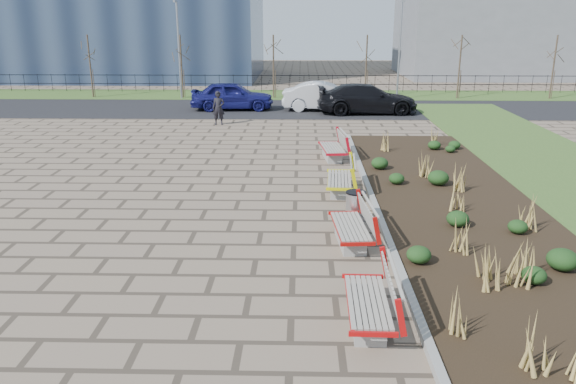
{
  "coord_description": "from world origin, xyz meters",
  "views": [
    {
      "loc": [
        1.82,
        -10.61,
        5.18
      ],
      "look_at": [
        1.5,
        3.0,
        0.9
      ],
      "focal_mm": 35.0,
      "sensor_mm": 36.0,
      "label": 1
    }
  ],
  "objects_px": {
    "bench_d": "(332,146)",
    "car_blue": "(232,96)",
    "pedestrian": "(219,108)",
    "car_black": "(367,99)",
    "car_silver": "(325,96)",
    "bench_a": "(368,298)",
    "lamp_west": "(179,51)",
    "bench_c": "(339,177)",
    "litter_bin": "(355,208)",
    "lamp_east": "(399,51)",
    "bench_b": "(350,224)"
  },
  "relations": [
    {
      "from": "pedestrian",
      "to": "car_blue",
      "type": "xyz_separation_m",
      "value": [
        0.13,
        4.61,
        -0.01
      ]
    },
    {
      "from": "pedestrian",
      "to": "lamp_west",
      "type": "xyz_separation_m",
      "value": [
        -3.73,
        9.0,
        2.21
      ]
    },
    {
      "from": "bench_a",
      "to": "pedestrian",
      "type": "bearing_deg",
      "value": 106.75
    },
    {
      "from": "bench_c",
      "to": "car_silver",
      "type": "distance_m",
      "value": 15.61
    },
    {
      "from": "bench_a",
      "to": "lamp_west",
      "type": "relative_size",
      "value": 0.35
    },
    {
      "from": "bench_a",
      "to": "bench_d",
      "type": "distance_m",
      "value": 11.93
    },
    {
      "from": "bench_c",
      "to": "litter_bin",
      "type": "bearing_deg",
      "value": -81.2
    },
    {
      "from": "car_blue",
      "to": "lamp_east",
      "type": "relative_size",
      "value": 0.78
    },
    {
      "from": "bench_d",
      "to": "car_blue",
      "type": "bearing_deg",
      "value": 107.9
    },
    {
      "from": "litter_bin",
      "to": "lamp_west",
      "type": "relative_size",
      "value": 0.14
    },
    {
      "from": "bench_a",
      "to": "lamp_west",
      "type": "bearing_deg",
      "value": 109.04
    },
    {
      "from": "lamp_west",
      "to": "lamp_east",
      "type": "distance_m",
      "value": 14.0
    },
    {
      "from": "bench_d",
      "to": "lamp_east",
      "type": "bearing_deg",
      "value": 66.42
    },
    {
      "from": "bench_b",
      "to": "car_silver",
      "type": "relative_size",
      "value": 0.44
    },
    {
      "from": "car_blue",
      "to": "litter_bin",
      "type": "bearing_deg",
      "value": -167.34
    },
    {
      "from": "bench_d",
      "to": "car_blue",
      "type": "distance_m",
      "value": 12.62
    },
    {
      "from": "lamp_west",
      "to": "lamp_east",
      "type": "xyz_separation_m",
      "value": [
        14.0,
        0.0,
        0.0
      ]
    },
    {
      "from": "lamp_east",
      "to": "car_black",
      "type": "bearing_deg",
      "value": -115.03
    },
    {
      "from": "pedestrian",
      "to": "lamp_west",
      "type": "height_order",
      "value": "lamp_west"
    },
    {
      "from": "car_black",
      "to": "litter_bin",
      "type": "bearing_deg",
      "value": 169.67
    },
    {
      "from": "bench_d",
      "to": "lamp_east",
      "type": "distance_m",
      "value": 16.88
    },
    {
      "from": "car_blue",
      "to": "bench_b",
      "type": "bearing_deg",
      "value": -169.13
    },
    {
      "from": "bench_b",
      "to": "lamp_west",
      "type": "xyz_separation_m",
      "value": [
        -9.0,
        24.22,
        2.54
      ]
    },
    {
      "from": "car_blue",
      "to": "car_black",
      "type": "bearing_deg",
      "value": -101.76
    },
    {
      "from": "bench_d",
      "to": "car_blue",
      "type": "height_order",
      "value": "car_blue"
    },
    {
      "from": "car_blue",
      "to": "bench_c",
      "type": "bearing_deg",
      "value": -165.61
    },
    {
      "from": "lamp_east",
      "to": "car_blue",
      "type": "bearing_deg",
      "value": -156.57
    },
    {
      "from": "bench_a",
      "to": "bench_d",
      "type": "relative_size",
      "value": 1.0
    },
    {
      "from": "bench_b",
      "to": "pedestrian",
      "type": "bearing_deg",
      "value": 104.49
    },
    {
      "from": "car_black",
      "to": "lamp_west",
      "type": "xyz_separation_m",
      "value": [
        -11.44,
        5.47,
        2.22
      ]
    },
    {
      "from": "bench_a",
      "to": "bench_c",
      "type": "relative_size",
      "value": 1.0
    },
    {
      "from": "bench_b",
      "to": "car_black",
      "type": "relative_size",
      "value": 0.38
    },
    {
      "from": "car_silver",
      "to": "bench_c",
      "type": "bearing_deg",
      "value": -177.49
    },
    {
      "from": "litter_bin",
      "to": "car_silver",
      "type": "xyz_separation_m",
      "value": [
        -0.08,
        18.25,
        0.39
      ]
    },
    {
      "from": "bench_d",
      "to": "pedestrian",
      "type": "bearing_deg",
      "value": 121.15
    },
    {
      "from": "litter_bin",
      "to": "car_blue",
      "type": "height_order",
      "value": "car_blue"
    },
    {
      "from": "litter_bin",
      "to": "bench_d",
      "type": "bearing_deg",
      "value": 92.09
    },
    {
      "from": "bench_c",
      "to": "car_blue",
      "type": "height_order",
      "value": "car_blue"
    },
    {
      "from": "litter_bin",
      "to": "lamp_east",
      "type": "relative_size",
      "value": 0.14
    },
    {
      "from": "pedestrian",
      "to": "car_black",
      "type": "height_order",
      "value": "pedestrian"
    },
    {
      "from": "car_blue",
      "to": "car_silver",
      "type": "relative_size",
      "value": 0.98
    },
    {
      "from": "pedestrian",
      "to": "car_black",
      "type": "bearing_deg",
      "value": 21.2
    },
    {
      "from": "lamp_west",
      "to": "litter_bin",
      "type": "bearing_deg",
      "value": -67.91
    },
    {
      "from": "lamp_west",
      "to": "lamp_east",
      "type": "relative_size",
      "value": 1.0
    },
    {
      "from": "bench_d",
      "to": "lamp_west",
      "type": "bearing_deg",
      "value": 113.34
    },
    {
      "from": "car_silver",
      "to": "car_black",
      "type": "distance_m",
      "value": 2.46
    },
    {
      "from": "bench_a",
      "to": "car_blue",
      "type": "distance_m",
      "value": 24.01
    },
    {
      "from": "bench_a",
      "to": "bench_c",
      "type": "bearing_deg",
      "value": 91.13
    },
    {
      "from": "bench_c",
      "to": "lamp_west",
      "type": "distance_m",
      "value": 22.22
    },
    {
      "from": "bench_c",
      "to": "car_blue",
      "type": "relative_size",
      "value": 0.45
    }
  ]
}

